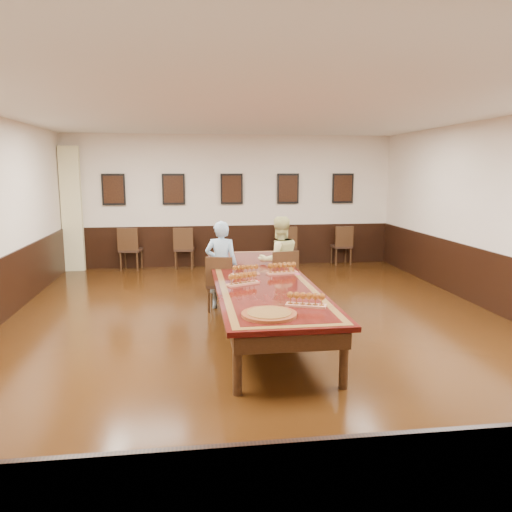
{
  "coord_description": "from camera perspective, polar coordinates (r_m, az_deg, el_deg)",
  "views": [
    {
      "loc": [
        -1.05,
        -7.27,
        2.36
      ],
      "look_at": [
        0.0,
        0.5,
        1.0
      ],
      "focal_mm": 35.0,
      "sensor_mm": 36.0,
      "label": 1
    }
  ],
  "objects": [
    {
      "name": "person_man",
      "position": [
        8.51,
        -3.98,
        -1.05
      ],
      "size": [
        0.61,
        0.47,
        1.52
      ],
      "primitive_type": "imported",
      "rotation": [
        0.0,
        0.0,
        2.94
      ],
      "color": "#5296CD",
      "rests_on": "floor"
    },
    {
      "name": "ceiling",
      "position": [
        7.4,
        0.54,
        16.44
      ],
      "size": [
        8.0,
        10.0,
        0.02
      ],
      "primitive_type": "cube",
      "color": "white",
      "rests_on": "floor"
    },
    {
      "name": "wainscoting",
      "position": [
        7.58,
        0.51,
        -4.37
      ],
      "size": [
        8.0,
        10.0,
        1.0
      ],
      "color": "black",
      "rests_on": "floor"
    },
    {
      "name": "pink_phone",
      "position": [
        7.82,
        4.66,
        -2.03
      ],
      "size": [
        0.09,
        0.15,
        0.01
      ],
      "primitive_type": "cube",
      "rotation": [
        0.0,
        0.0,
        0.2
      ],
      "color": "#D24680",
      "rests_on": "conference_table"
    },
    {
      "name": "spare_chair_c",
      "position": [
        12.28,
        3.36,
        1.11
      ],
      "size": [
        0.51,
        0.55,
        1.0
      ],
      "primitive_type": null,
      "rotation": [
        0.0,
        0.0,
        3.22
      ],
      "color": "black",
      "rests_on": "floor"
    },
    {
      "name": "spare_chair_d",
      "position": [
        12.75,
        9.73,
        1.26
      ],
      "size": [
        0.47,
        0.51,
        0.98
      ],
      "primitive_type": null,
      "rotation": [
        0.0,
        0.0,
        3.16
      ],
      "color": "black",
      "rests_on": "floor"
    },
    {
      "name": "chair_man",
      "position": [
        8.47,
        -4.05,
        -3.06
      ],
      "size": [
        0.53,
        0.56,
        0.95
      ],
      "primitive_type": null,
      "rotation": [
        0.0,
        0.0,
        2.94
      ],
      "color": "black",
      "rests_on": "floor"
    },
    {
      "name": "spare_chair_b",
      "position": [
        12.19,
        -8.2,
        0.96
      ],
      "size": [
        0.51,
        0.55,
        1.0
      ],
      "primitive_type": null,
      "rotation": [
        0.0,
        0.0,
        3.05
      ],
      "color": "black",
      "rests_on": "floor"
    },
    {
      "name": "flight_c",
      "position": [
        7.05,
        -1.51,
        -2.66
      ],
      "size": [
        0.5,
        0.33,
        0.18
      ],
      "color": "#A86246",
      "rests_on": "conference_table"
    },
    {
      "name": "red_plate_grp",
      "position": [
        7.24,
        -0.21,
        -2.93
      ],
      "size": [
        0.18,
        0.18,
        0.02
      ],
      "color": "#B70C0D",
      "rests_on": "conference_table"
    },
    {
      "name": "wall_back",
      "position": [
        12.35,
        -2.82,
        6.29
      ],
      "size": [
        8.0,
        0.02,
        3.2
      ],
      "primitive_type": "cube",
      "color": "beige",
      "rests_on": "floor"
    },
    {
      "name": "curtain",
      "position": [
        12.42,
        -20.3,
        5.02
      ],
      "size": [
        0.45,
        0.18,
        2.9
      ],
      "primitive_type": "cube",
      "color": "beige",
      "rests_on": "floor"
    },
    {
      "name": "flight_a",
      "position": [
        7.71,
        -1.22,
        -1.64
      ],
      "size": [
        0.45,
        0.19,
        0.16
      ],
      "color": "#A86246",
      "rests_on": "conference_table"
    },
    {
      "name": "carved_platter",
      "position": [
        5.58,
        1.51,
        -6.68
      ],
      "size": [
        0.64,
        0.64,
        0.05
      ],
      "color": "#622813",
      "rests_on": "conference_table"
    },
    {
      "name": "person_woman",
      "position": [
        8.76,
        2.66,
        -0.56
      ],
      "size": [
        0.87,
        0.73,
        1.56
      ],
      "primitive_type": "imported",
      "rotation": [
        0.0,
        0.0,
        3.32
      ],
      "color": "#E4E08E",
      "rests_on": "floor"
    },
    {
      "name": "flight_b",
      "position": [
        7.8,
        2.99,
        -1.45
      ],
      "size": [
        0.51,
        0.23,
        0.18
      ],
      "color": "#A86246",
      "rests_on": "conference_table"
    },
    {
      "name": "floor",
      "position": [
        7.72,
        0.5,
        -8.04
      ],
      "size": [
        8.0,
        10.0,
        0.02
      ],
      "primitive_type": "cube",
      "color": "black",
      "rests_on": "ground"
    },
    {
      "name": "wall_right",
      "position": [
        8.89,
        27.09,
        3.86
      ],
      "size": [
        0.02,
        10.0,
        3.2
      ],
      "primitive_type": "cube",
      "color": "beige",
      "rests_on": "floor"
    },
    {
      "name": "spare_chair_a",
      "position": [
        12.22,
        -14.12,
        0.84
      ],
      "size": [
        0.56,
        0.6,
        1.03
      ],
      "primitive_type": null,
      "rotation": [
        0.0,
        0.0,
        2.97
      ],
      "color": "black",
      "rests_on": "floor"
    },
    {
      "name": "chair_woman",
      "position": [
        8.72,
        2.89,
        -2.5
      ],
      "size": [
        0.55,
        0.58,
        1.0
      ],
      "primitive_type": null,
      "rotation": [
        0.0,
        0.0,
        3.32
      ],
      "color": "black",
      "rests_on": "floor"
    },
    {
      "name": "wall_front",
      "position": [
        2.61,
        16.58,
        -7.5
      ],
      "size": [
        8.0,
        0.02,
        3.2
      ],
      "primitive_type": "cube",
      "color": "beige",
      "rests_on": "floor"
    },
    {
      "name": "flight_d",
      "position": [
        5.97,
        5.72,
        -5.03
      ],
      "size": [
        0.5,
        0.31,
        0.18
      ],
      "color": "#A86246",
      "rests_on": "conference_table"
    },
    {
      "name": "posters",
      "position": [
        12.26,
        -2.8,
        7.67
      ],
      "size": [
        6.14,
        0.04,
        0.74
      ],
      "color": "black",
      "rests_on": "wall_back"
    },
    {
      "name": "conference_table",
      "position": [
        7.55,
        0.51,
        -3.55
      ],
      "size": [
        1.4,
        5.0,
        0.76
      ],
      "color": "black",
      "rests_on": "floor"
    }
  ]
}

